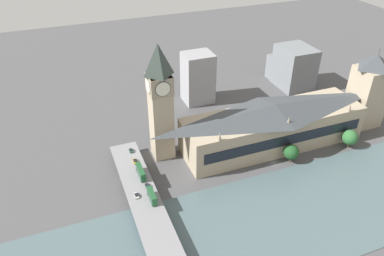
{
  "coord_description": "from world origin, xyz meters",
  "views": [
    {
      "loc": [
        -138.6,
        103.42,
        131.91
      ],
      "look_at": [
        23.03,
        41.2,
        19.6
      ],
      "focal_mm": 35.0,
      "sensor_mm": 36.0,
      "label": 1
    }
  ],
  "objects_px": {
    "victoria_tower": "(368,91)",
    "car_northbound_tail": "(148,186)",
    "parliament_hall": "(273,125)",
    "car_southbound_mid": "(135,161)",
    "double_decker_bus_lead": "(152,196)",
    "car_northbound_mid": "(131,150)",
    "car_southbound_lead": "(137,195)",
    "road_bridge": "(163,247)",
    "clock_tower": "(160,100)",
    "double_decker_bus_rear": "(141,172)"
  },
  "relations": [
    {
      "from": "double_decker_bus_rear",
      "to": "car_northbound_tail",
      "type": "bearing_deg",
      "value": -174.86
    },
    {
      "from": "parliament_hall",
      "to": "road_bridge",
      "type": "bearing_deg",
      "value": 122.52
    },
    {
      "from": "victoria_tower",
      "to": "car_southbound_mid",
      "type": "distance_m",
      "value": 151.41
    },
    {
      "from": "clock_tower",
      "to": "car_northbound_tail",
      "type": "bearing_deg",
      "value": 150.75
    },
    {
      "from": "parliament_hall",
      "to": "car_northbound_mid",
      "type": "bearing_deg",
      "value": 79.92
    },
    {
      "from": "parliament_hall",
      "to": "double_decker_bus_lead",
      "type": "bearing_deg",
      "value": 108.22
    },
    {
      "from": "clock_tower",
      "to": "car_southbound_lead",
      "type": "distance_m",
      "value": 52.05
    },
    {
      "from": "victoria_tower",
      "to": "double_decker_bus_lead",
      "type": "bearing_deg",
      "value": 100.25
    },
    {
      "from": "road_bridge",
      "to": "car_northbound_mid",
      "type": "height_order",
      "value": "car_northbound_mid"
    },
    {
      "from": "double_decker_bus_lead",
      "to": "car_northbound_tail",
      "type": "xyz_separation_m",
      "value": [
        9.31,
        -0.33,
        -1.92
      ]
    },
    {
      "from": "parliament_hall",
      "to": "clock_tower",
      "type": "relative_size",
      "value": 1.61
    },
    {
      "from": "car_northbound_mid",
      "to": "double_decker_bus_rear",
      "type": "bearing_deg",
      "value": 179.71
    },
    {
      "from": "parliament_hall",
      "to": "car_southbound_mid",
      "type": "height_order",
      "value": "parliament_hall"
    },
    {
      "from": "victoria_tower",
      "to": "car_northbound_tail",
      "type": "xyz_separation_m",
      "value": [
        -17.75,
        149.37,
        -17.0
      ]
    },
    {
      "from": "victoria_tower",
      "to": "double_decker_bus_lead",
      "type": "distance_m",
      "value": 152.87
    },
    {
      "from": "road_bridge",
      "to": "car_southbound_mid",
      "type": "distance_m",
      "value": 59.02
    },
    {
      "from": "parliament_hall",
      "to": "car_southbound_mid",
      "type": "relative_size",
      "value": 23.93
    },
    {
      "from": "victoria_tower",
      "to": "car_southbound_lead",
      "type": "height_order",
      "value": "victoria_tower"
    },
    {
      "from": "clock_tower",
      "to": "road_bridge",
      "type": "height_order",
      "value": "clock_tower"
    },
    {
      "from": "road_bridge",
      "to": "double_decker_bus_rear",
      "type": "height_order",
      "value": "double_decker_bus_rear"
    },
    {
      "from": "parliament_hall",
      "to": "clock_tower",
      "type": "xyz_separation_m",
      "value": [
        13.54,
        64.22,
        22.34
      ]
    },
    {
      "from": "double_decker_bus_lead",
      "to": "double_decker_bus_rear",
      "type": "relative_size",
      "value": 0.86
    },
    {
      "from": "double_decker_bus_lead",
      "to": "car_northbound_mid",
      "type": "xyz_separation_m",
      "value": [
        41.67,
        0.43,
        -1.91
      ]
    },
    {
      "from": "clock_tower",
      "to": "road_bridge",
      "type": "distance_m",
      "value": 77.72
    },
    {
      "from": "parliament_hall",
      "to": "double_decker_bus_lead",
      "type": "xyz_separation_m",
      "value": [
        -27.0,
        82.05,
        -4.96
      ]
    },
    {
      "from": "clock_tower",
      "to": "car_southbound_mid",
      "type": "height_order",
      "value": "clock_tower"
    },
    {
      "from": "victoria_tower",
      "to": "car_northbound_tail",
      "type": "distance_m",
      "value": 151.38
    },
    {
      "from": "victoria_tower",
      "to": "car_northbound_mid",
      "type": "bearing_deg",
      "value": 84.44
    },
    {
      "from": "victoria_tower",
      "to": "road_bridge",
      "type": "xyz_separation_m",
      "value": [
        -54.54,
        153.1,
        -18.78
      ]
    },
    {
      "from": "car_northbound_mid",
      "to": "car_northbound_tail",
      "type": "xyz_separation_m",
      "value": [
        -32.36,
        -0.77,
        -0.01
      ]
    },
    {
      "from": "victoria_tower",
      "to": "car_southbound_lead",
      "type": "distance_m",
      "value": 158.59
    },
    {
      "from": "road_bridge",
      "to": "car_southbound_mid",
      "type": "xyz_separation_m",
      "value": [
        58.93,
        -2.71,
        1.82
      ]
    },
    {
      "from": "clock_tower",
      "to": "victoria_tower",
      "type": "height_order",
      "value": "clock_tower"
    },
    {
      "from": "double_decker_bus_rear",
      "to": "car_southbound_lead",
      "type": "xyz_separation_m",
      "value": [
        -14.21,
        5.87,
        -2.02
      ]
    },
    {
      "from": "double_decker_bus_lead",
      "to": "car_southbound_lead",
      "type": "relative_size",
      "value": 2.46
    },
    {
      "from": "victoria_tower",
      "to": "road_bridge",
      "type": "bearing_deg",
      "value": 109.61
    },
    {
      "from": "car_southbound_lead",
      "to": "car_northbound_mid",
      "type": "bearing_deg",
      "value": -9.25
    },
    {
      "from": "parliament_hall",
      "to": "car_southbound_mid",
      "type": "xyz_separation_m",
      "value": [
        4.44,
        82.74,
        -6.84
      ]
    },
    {
      "from": "clock_tower",
      "to": "road_bridge",
      "type": "relative_size",
      "value": 0.43
    },
    {
      "from": "double_decker_bus_lead",
      "to": "car_southbound_mid",
      "type": "relative_size",
      "value": 2.22
    },
    {
      "from": "victoria_tower",
      "to": "car_southbound_mid",
      "type": "relative_size",
      "value": 11.3
    },
    {
      "from": "double_decker_bus_lead",
      "to": "double_decker_bus_rear",
      "type": "xyz_separation_m",
      "value": [
        19.13,
        0.55,
        0.12
      ]
    },
    {
      "from": "victoria_tower",
      "to": "double_decker_bus_lead",
      "type": "relative_size",
      "value": 5.09
    },
    {
      "from": "car_southbound_mid",
      "to": "road_bridge",
      "type": "bearing_deg",
      "value": 177.36
    },
    {
      "from": "clock_tower",
      "to": "double_decker_bus_rear",
      "type": "relative_size",
      "value": 5.75
    },
    {
      "from": "clock_tower",
      "to": "parliament_hall",
      "type": "bearing_deg",
      "value": -101.91
    },
    {
      "from": "car_northbound_mid",
      "to": "car_southbound_lead",
      "type": "relative_size",
      "value": 0.94
    },
    {
      "from": "road_bridge",
      "to": "clock_tower",
      "type": "bearing_deg",
      "value": -17.33
    },
    {
      "from": "clock_tower",
      "to": "car_southbound_lead",
      "type": "xyz_separation_m",
      "value": [
        -35.62,
        24.24,
        -29.19
      ]
    },
    {
      "from": "double_decker_bus_lead",
      "to": "car_northbound_mid",
      "type": "relative_size",
      "value": 2.63
    }
  ]
}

